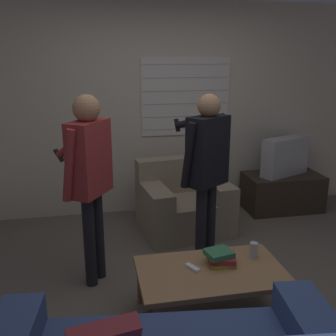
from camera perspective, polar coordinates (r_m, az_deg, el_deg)
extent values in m
plane|color=#665B51|center=(3.44, 4.49, -18.32)|extent=(16.00, 16.00, 0.00)
cube|color=beige|center=(4.86, -1.68, 8.29)|extent=(5.20, 0.06, 2.55)
cube|color=silver|center=(4.87, 2.60, 10.25)|extent=(1.10, 0.02, 0.93)
cube|color=#A4A099|center=(4.92, 2.58, 5.74)|extent=(1.08, 0.00, 0.01)
cube|color=#A4A099|center=(4.89, 2.60, 7.52)|extent=(1.08, 0.00, 0.01)
cube|color=#A4A099|center=(4.87, 2.62, 9.33)|extent=(1.08, 0.00, 0.01)
cube|color=#A4A099|center=(4.86, 2.65, 11.15)|extent=(1.08, 0.00, 0.01)
cube|color=#A4A099|center=(4.84, 2.67, 12.98)|extent=(1.08, 0.00, 0.01)
cube|color=#A4A099|center=(4.84, 2.70, 14.81)|extent=(1.08, 0.00, 0.01)
cube|color=gray|center=(4.48, 2.46, -6.76)|extent=(1.04, 0.88, 0.40)
cube|color=gray|center=(4.59, 1.27, -0.86)|extent=(0.97, 0.32, 0.40)
cube|color=gray|center=(4.51, 6.77, -2.79)|extent=(0.33, 0.79, 0.18)
cube|color=gray|center=(4.27, -2.00, -3.80)|extent=(0.33, 0.79, 0.18)
cube|color=#9E754C|center=(3.04, 6.28, -14.82)|extent=(1.09, 0.64, 0.04)
cylinder|color=#9E754C|center=(3.29, -4.18, -16.28)|extent=(0.04, 0.04, 0.36)
cylinder|color=#9E754C|center=(3.53, 12.87, -14.20)|extent=(0.04, 0.04, 0.36)
cylinder|color=#9E754C|center=(2.83, -2.62, -22.35)|extent=(0.04, 0.04, 0.36)
cylinder|color=#9E754C|center=(3.11, 17.28, -19.16)|extent=(0.04, 0.04, 0.36)
cube|color=#33281E|center=(5.29, 16.22, -3.34)|extent=(0.96, 0.53, 0.47)
cube|color=#B2B2B7|center=(5.15, 16.63, 1.62)|extent=(0.69, 0.45, 0.48)
cube|color=navy|center=(5.22, 15.76, 1.86)|extent=(0.53, 0.23, 0.39)
cylinder|color=black|center=(3.46, -11.32, -10.44)|extent=(0.10, 0.10, 0.82)
cylinder|color=black|center=(3.57, -10.09, -9.52)|extent=(0.10, 0.10, 0.82)
cube|color=maroon|center=(3.27, -11.35, 1.40)|extent=(0.38, 0.44, 0.62)
sphere|color=#A87A56|center=(3.19, -11.76, 8.49)|extent=(0.22, 0.22, 0.22)
cylinder|color=maroon|center=(3.12, -14.17, 0.31)|extent=(0.17, 0.14, 0.59)
cylinder|color=maroon|center=(3.55, -12.73, 4.19)|extent=(0.47, 0.34, 0.41)
cube|color=black|center=(3.72, -15.55, 1.77)|extent=(0.10, 0.09, 0.12)
cylinder|color=black|center=(3.65, 4.79, -8.71)|extent=(0.10, 0.10, 0.82)
cylinder|color=black|center=(3.75, 6.13, -8.07)|extent=(0.10, 0.10, 0.82)
cube|color=black|center=(3.46, 5.78, 2.46)|extent=(0.42, 0.38, 0.61)
sphere|color=#A87A56|center=(3.39, 5.98, 9.01)|extent=(0.20, 0.20, 0.20)
cylinder|color=black|center=(3.34, 2.93, 1.80)|extent=(0.15, 0.17, 0.59)
cylinder|color=black|center=(3.76, 4.52, 6.77)|extent=(0.39, 0.52, 0.21)
cube|color=black|center=(3.96, 1.34, 6.22)|extent=(0.06, 0.07, 0.13)
cube|color=gold|center=(3.11, 7.74, -13.44)|extent=(0.19, 0.17, 0.03)
cube|color=maroon|center=(3.10, 7.78, -12.82)|extent=(0.24, 0.21, 0.04)
cube|color=#33754C|center=(3.07, 7.40, -12.16)|extent=(0.22, 0.20, 0.04)
cylinder|color=silver|center=(3.22, 12.30, -11.58)|extent=(0.07, 0.07, 0.12)
cylinder|color=silver|center=(3.19, 12.37, -10.58)|extent=(0.06, 0.06, 0.00)
cube|color=white|center=(3.02, 3.59, -14.25)|extent=(0.10, 0.13, 0.02)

